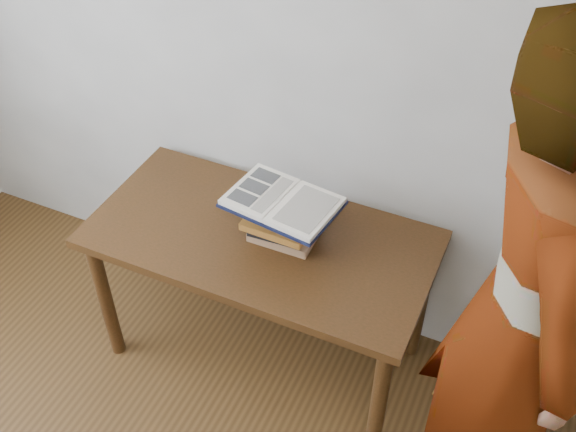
% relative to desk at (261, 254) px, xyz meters
% --- Properties ---
extents(desk, '(1.32, 0.66, 0.71)m').
position_rel_desk_xyz_m(desk, '(0.00, 0.00, 0.00)').
color(desk, '#472611').
rests_on(desk, ground).
extents(book_stack, '(0.27, 0.21, 0.18)m').
position_rel_desk_xyz_m(book_stack, '(0.08, 0.03, 0.19)').
color(book_stack, '#9E6D51').
rests_on(book_stack, desk).
extents(open_book, '(0.42, 0.32, 0.03)m').
position_rel_desk_xyz_m(open_book, '(0.09, 0.01, 0.30)').
color(open_book, black).
rests_on(open_book, book_stack).
extents(reader, '(0.68, 0.81, 1.90)m').
position_rel_desk_xyz_m(reader, '(0.96, -0.22, 0.34)').
color(reader, tan).
rests_on(reader, ground).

